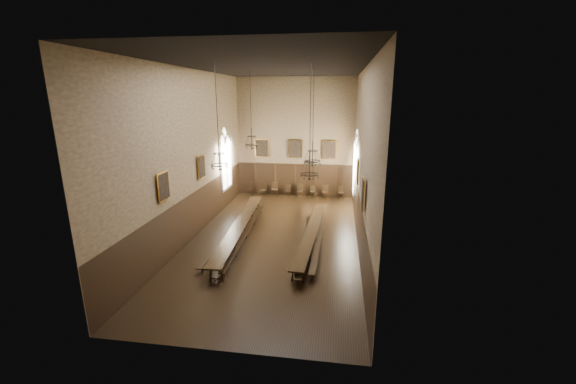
% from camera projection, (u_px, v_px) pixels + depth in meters
% --- Properties ---
extents(floor, '(9.00, 18.00, 0.02)m').
position_uv_depth(floor, '(275.00, 239.00, 19.46)').
color(floor, black).
rests_on(floor, ground).
extents(ceiling, '(9.00, 18.00, 0.02)m').
position_uv_depth(ceiling, '(273.00, 66.00, 17.09)').
color(ceiling, black).
rests_on(ceiling, ground).
extents(wall_back, '(9.00, 0.02, 9.00)m').
position_uv_depth(wall_back, '(295.00, 138.00, 26.88)').
color(wall_back, '#907A58').
rests_on(wall_back, ground).
extents(wall_front, '(9.00, 0.02, 9.00)m').
position_uv_depth(wall_front, '(215.00, 213.00, 9.67)').
color(wall_front, '#907A58').
rests_on(wall_front, ground).
extents(wall_left, '(0.02, 18.00, 9.00)m').
position_uv_depth(wall_left, '(191.00, 156.00, 18.90)').
color(wall_left, '#907A58').
rests_on(wall_left, ground).
extents(wall_right, '(0.02, 18.00, 9.00)m').
position_uv_depth(wall_right, '(362.00, 160.00, 17.66)').
color(wall_right, '#907A58').
rests_on(wall_right, ground).
extents(wainscot_panelling, '(9.00, 18.00, 2.50)m').
position_uv_depth(wainscot_panelling, '(275.00, 217.00, 19.13)').
color(wainscot_panelling, black).
rests_on(wainscot_panelling, floor).
extents(table_left, '(1.40, 10.76, 0.84)m').
position_uv_depth(table_left, '(240.00, 230.00, 19.51)').
color(table_left, black).
rests_on(table_left, floor).
extents(table_right, '(1.25, 9.53, 0.74)m').
position_uv_depth(table_right, '(312.00, 236.00, 18.82)').
color(table_right, black).
rests_on(table_right, floor).
extents(bench_left_outer, '(0.46, 9.22, 0.41)m').
position_uv_depth(bench_left_outer, '(229.00, 232.00, 19.63)').
color(bench_left_outer, black).
rests_on(bench_left_outer, floor).
extents(bench_left_inner, '(0.65, 9.58, 0.43)m').
position_uv_depth(bench_left_inner, '(246.00, 234.00, 19.38)').
color(bench_left_inner, black).
rests_on(bench_left_inner, floor).
extents(bench_right_inner, '(1.01, 10.64, 0.48)m').
position_uv_depth(bench_right_inner, '(303.00, 234.00, 19.28)').
color(bench_right_inner, black).
rests_on(bench_right_inner, floor).
extents(bench_right_outer, '(0.48, 9.60, 0.43)m').
position_uv_depth(bench_right_outer, '(320.00, 235.00, 19.23)').
color(bench_right_outer, black).
rests_on(bench_right_outer, floor).
extents(chair_0, '(0.55, 0.55, 1.03)m').
position_uv_depth(chair_0, '(250.00, 191.00, 28.03)').
color(chair_0, black).
rests_on(chair_0, floor).
extents(chair_1, '(0.50, 0.50, 0.90)m').
position_uv_depth(chair_1, '(263.00, 192.00, 27.91)').
color(chair_1, black).
rests_on(chair_1, floor).
extents(chair_2, '(0.46, 0.46, 1.03)m').
position_uv_depth(chair_2, '(275.00, 192.00, 27.82)').
color(chair_2, black).
rests_on(chair_2, floor).
extents(chair_3, '(0.41, 0.41, 0.88)m').
position_uv_depth(chair_3, '(288.00, 193.00, 27.66)').
color(chair_3, black).
rests_on(chair_3, floor).
extents(chair_4, '(0.46, 0.46, 1.02)m').
position_uv_depth(chair_4, '(300.00, 193.00, 27.42)').
color(chair_4, black).
rests_on(chair_4, floor).
extents(chair_5, '(0.51, 0.51, 0.91)m').
position_uv_depth(chair_5, '(313.00, 194.00, 27.38)').
color(chair_5, black).
rests_on(chair_5, floor).
extents(chair_6, '(0.54, 0.54, 1.02)m').
position_uv_depth(chair_6, '(325.00, 194.00, 27.16)').
color(chair_6, black).
rests_on(chair_6, floor).
extents(chair_7, '(0.48, 0.48, 0.94)m').
position_uv_depth(chair_7, '(341.00, 195.00, 27.02)').
color(chair_7, black).
rests_on(chair_7, floor).
extents(chandelier_back_left, '(0.80, 0.80, 4.37)m').
position_uv_depth(chandelier_back_left, '(252.00, 140.00, 21.02)').
color(chandelier_back_left, black).
rests_on(chandelier_back_left, ceiling).
extents(chandelier_back_right, '(0.93, 0.93, 5.19)m').
position_uv_depth(chandelier_back_right, '(313.00, 156.00, 20.25)').
color(chandelier_back_right, black).
rests_on(chandelier_back_right, ceiling).
extents(chandelier_front_left, '(0.80, 0.80, 4.55)m').
position_uv_depth(chandelier_front_left, '(219.00, 158.00, 15.83)').
color(chandelier_front_left, black).
rests_on(chandelier_front_left, ceiling).
extents(chandelier_front_right, '(0.86, 0.86, 5.01)m').
position_uv_depth(chandelier_front_right, '(310.00, 167.00, 16.03)').
color(chandelier_front_right, black).
rests_on(chandelier_front_right, ceiling).
extents(portrait_back_0, '(1.10, 0.12, 1.40)m').
position_uv_depth(portrait_back_0, '(262.00, 148.00, 27.33)').
color(portrait_back_0, '#C2842E').
rests_on(portrait_back_0, wall_back).
extents(portrait_back_1, '(1.10, 0.12, 1.40)m').
position_uv_depth(portrait_back_1, '(295.00, 149.00, 26.97)').
color(portrait_back_1, '#C2842E').
rests_on(portrait_back_1, wall_back).
extents(portrait_back_2, '(1.10, 0.12, 1.40)m').
position_uv_depth(portrait_back_2, '(329.00, 150.00, 26.61)').
color(portrait_back_2, '#C2842E').
rests_on(portrait_back_2, wall_back).
extents(portrait_left_0, '(0.12, 1.00, 1.30)m').
position_uv_depth(portrait_left_0, '(202.00, 167.00, 20.05)').
color(portrait_left_0, '#C2842E').
rests_on(portrait_left_0, wall_left).
extents(portrait_left_1, '(0.12, 1.00, 1.30)m').
position_uv_depth(portrait_left_1, '(164.00, 186.00, 15.75)').
color(portrait_left_1, '#C2842E').
rests_on(portrait_left_1, wall_left).
extents(portrait_right_0, '(0.12, 1.00, 1.30)m').
position_uv_depth(portrait_right_0, '(358.00, 172.00, 18.84)').
color(portrait_right_0, '#C2842E').
rests_on(portrait_right_0, wall_right).
extents(portrait_right_1, '(0.12, 1.00, 1.30)m').
position_uv_depth(portrait_right_1, '(363.00, 194.00, 14.54)').
color(portrait_right_1, '#C2842E').
rests_on(portrait_right_1, wall_right).
extents(window_right, '(0.20, 2.20, 4.60)m').
position_uv_depth(window_right, '(355.00, 162.00, 23.21)').
color(window_right, white).
rests_on(window_right, wall_right).
extents(window_left, '(0.20, 2.20, 4.60)m').
position_uv_depth(window_left, '(226.00, 159.00, 24.43)').
color(window_left, white).
rests_on(window_left, wall_left).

